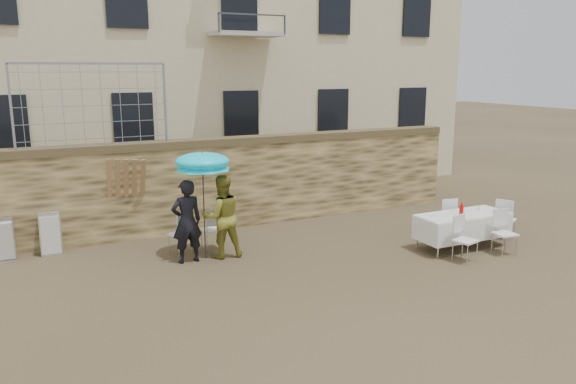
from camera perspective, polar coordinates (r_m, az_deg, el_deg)
name	(u,v)px	position (r m, az deg, el deg)	size (l,w,h in m)	color
ground	(322,297)	(9.96, 3.47, -10.59)	(80.00, 80.00, 0.00)	brown
stone_wall	(225,183)	(14.03, -6.44, 0.87)	(13.00, 0.50, 2.20)	olive
chain_link_fence	(92,106)	(13.10, -19.26, 8.28)	(3.20, 0.06, 1.80)	gray
man_suit	(187,221)	(11.57, -10.24, -2.96)	(0.63, 0.41, 1.72)	black
woman_dress	(222,216)	(11.78, -6.73, -2.49)	(0.85, 0.67, 1.76)	gold
umbrella	(203,164)	(11.53, -8.68, 2.79)	(1.15, 1.15, 2.10)	#3F3F44
couple_chair_left	(180,233)	(12.19, -10.87, -4.06)	(0.48, 0.48, 0.96)	white
couple_chair_right	(212,229)	(12.37, -7.74, -3.70)	(0.48, 0.48, 0.96)	white
banquet_table	(463,216)	(12.92, 17.35, -2.31)	(2.10, 0.85, 0.78)	white
soda_bottle	(461,211)	(12.64, 17.20, -1.81)	(0.09, 0.09, 0.26)	red
table_chair_front_left	(466,239)	(12.07, 17.60, -4.60)	(0.48, 0.48, 0.96)	white
table_chair_front_right	(505,233)	(12.83, 21.20, -3.87)	(0.48, 0.48, 0.96)	white
table_chair_back	(445,217)	(13.69, 15.63, -2.48)	(0.48, 0.48, 0.96)	white
table_chair_side	(505,218)	(14.02, 21.22, -2.52)	(0.48, 0.48, 0.96)	white
chair_stack_left	(3,237)	(13.17, -26.96, -4.07)	(0.46, 0.55, 0.92)	white
chair_stack_right	(50,231)	(13.17, -23.05, -3.70)	(0.46, 0.47, 0.92)	white
wood_planks	(124,199)	(13.25, -16.36, -0.69)	(0.70, 0.20, 2.00)	#A37749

